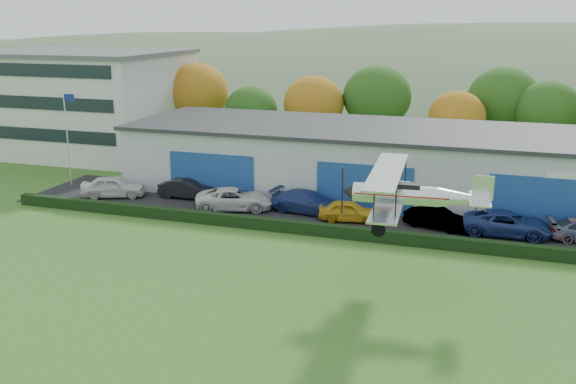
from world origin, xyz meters
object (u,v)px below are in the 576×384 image
(office_block, at_px, (80,101))
(car_4, at_px, (349,211))
(car_3, at_px, (308,202))
(flagpole, at_px, (68,129))
(biplane, at_px, (408,193))
(hangar, at_px, (380,160))
(car_5, at_px, (437,218))
(car_6, at_px, (508,224))
(car_1, at_px, (188,189))
(car_2, at_px, (235,199))
(car_0, at_px, (113,187))

(office_block, distance_m, car_4, 36.15)
(car_3, bearing_deg, flagpole, 94.11)
(flagpole, bearing_deg, biplane, -22.77)
(hangar, relative_size, car_5, 9.45)
(office_block, xyz_separation_m, car_6, (42.87, -15.04, -4.39))
(flagpole, xyz_separation_m, car_1, (11.08, -0.54, -3.98))
(car_2, xyz_separation_m, car_3, (5.32, 0.90, 0.01))
(car_0, bearing_deg, flagpole, 45.49)
(office_block, height_order, biplane, office_block)
(flagpole, xyz_separation_m, car_6, (34.76, -2.04, -3.96))
(hangar, distance_m, car_6, 12.85)
(hangar, xyz_separation_m, office_block, (-33.00, 7.02, 2.56))
(car_4, xyz_separation_m, car_6, (10.42, 0.25, 0.06))
(car_5, bearing_deg, car_4, 107.05)
(office_block, height_order, car_0, office_block)
(car_2, height_order, car_6, car_2)
(hangar, xyz_separation_m, car_4, (-0.55, -8.27, -1.89))
(flagpole, distance_m, car_3, 21.46)
(office_block, bearing_deg, car_2, -32.53)
(flagpole, distance_m, biplane, 32.14)
(car_1, xyz_separation_m, car_4, (13.26, -1.75, -0.04))
(car_1, distance_m, car_5, 19.26)
(flagpole, xyz_separation_m, car_4, (24.34, -2.29, -4.02))
(car_3, height_order, car_5, car_3)
(hangar, distance_m, car_4, 8.50)
(car_1, distance_m, car_3, 10.01)
(car_5, bearing_deg, car_6, -75.21)
(car_2, bearing_deg, car_3, -98.69)
(car_1, bearing_deg, car_6, -94.09)
(car_5, bearing_deg, biplane, -168.84)
(flagpole, height_order, biplane, flagpole)
(car_6, bearing_deg, car_4, 91.48)
(car_1, height_order, car_2, car_2)
(car_3, relative_size, car_6, 0.98)
(car_5, distance_m, car_6, 4.48)
(car_3, xyz_separation_m, car_4, (3.28, -0.98, -0.08))
(office_block, bearing_deg, car_1, -35.20)
(hangar, xyz_separation_m, car_6, (9.87, -8.02, -1.83))
(car_5, distance_m, biplane, 11.29)
(hangar, distance_m, car_3, 8.43)
(hangar, xyz_separation_m, biplane, (4.75, -18.42, 2.49))
(car_2, relative_size, car_5, 1.32)
(car_2, bearing_deg, biplane, -144.62)
(hangar, xyz_separation_m, car_3, (-3.83, -7.29, -1.81))
(office_block, xyz_separation_m, car_4, (32.45, -15.29, -4.45))
(flagpole, height_order, car_0, flagpole)
(car_1, relative_size, car_2, 0.81)
(car_5, bearing_deg, hangar, 48.59)
(car_5, height_order, biplane, biplane)
(hangar, bearing_deg, car_0, -157.48)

